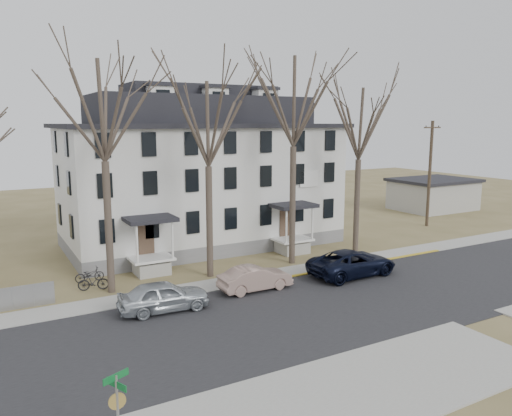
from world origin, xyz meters
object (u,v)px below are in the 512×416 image
tree_mid_right (360,119)px  street_sign (118,408)px  car_tan (255,279)px  car_navy (352,263)px  boarding_house (202,175)px  car_silver (164,297)px  tree_mid_left (208,118)px  utility_pole_far (430,172)px  tree_center (294,95)px  bicycle_left (90,275)px  tree_far_left (102,103)px  bicycle_right (93,282)px

tree_mid_right → street_sign: size_ratio=4.49×
car_tan → car_navy: bearing=-94.3°
car_navy → boarding_house: bearing=19.1°
car_silver → tree_mid_left: bearing=-42.4°
utility_pole_far → tree_mid_right: bearing=-160.7°
boarding_house → street_sign: bearing=-118.1°
tree_mid_left → car_silver: bearing=-136.2°
boarding_house → street_sign: 26.23m
tree_center → bicycle_left: tree_center is taller
tree_far_left → bicycle_right: bearing=141.1°
boarding_house → tree_far_left: (-9.00, -8.15, 4.96)m
car_silver → car_tan: bearing=-81.1°
tree_mid_left → car_silver: size_ratio=2.83×
boarding_house → car_navy: 14.01m
street_sign → bicycle_right: bearing=57.4°
tree_mid_left → tree_mid_right: 11.50m
tree_far_left → utility_pole_far: bearing=8.1°
tree_mid_left → utility_pole_far: tree_mid_left is taller
car_silver → car_tan: (5.50, 0.49, -0.08)m
tree_far_left → bicycle_left: tree_far_left is taller
bicycle_right → street_sign: size_ratio=0.59×
tree_mid_right → utility_pole_far: size_ratio=1.34×
boarding_house → car_silver: size_ratio=4.62×
tree_mid_left → car_silver: (-4.40, -4.22, -8.84)m
tree_far_left → tree_mid_left: 6.05m
utility_pole_far → bicycle_left: utility_pole_far is taller
utility_pole_far → tree_center: bearing=-166.5°
boarding_house → tree_mid_left: (-3.00, -8.15, 4.22)m
car_navy → street_sign: street_sign is taller
car_tan → tree_mid_left: bearing=16.6°
boarding_house → tree_center: 10.39m
car_navy → tree_far_left: bearing=71.3°
tree_far_left → car_navy: tree_far_left is taller
bicycle_right → car_tan: bearing=-104.1°
street_sign → tree_mid_left: bearing=34.2°
tree_mid_left → car_navy: size_ratio=2.23×
street_sign → car_silver: bearing=41.5°
bicycle_left → street_sign: size_ratio=0.59×
car_silver → street_sign: 11.66m
utility_pole_far → street_sign: 37.97m
tree_center → utility_pole_far: (17.50, 4.20, -6.18)m
utility_pole_far → car_navy: utility_pole_far is taller
car_tan → bicycle_right: (-7.94, 4.40, -0.18)m
tree_mid_left → car_tan: bearing=-73.6°
boarding_house → car_tan: (-1.90, -11.88, -4.69)m
tree_mid_left → tree_mid_right: same height
utility_pole_far → car_navy: size_ratio=1.66×
tree_mid_right → bicycle_right: size_ratio=7.56×
tree_mid_right → car_tan: (-10.40, -3.73, -8.91)m
tree_far_left → car_navy: size_ratio=2.40×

